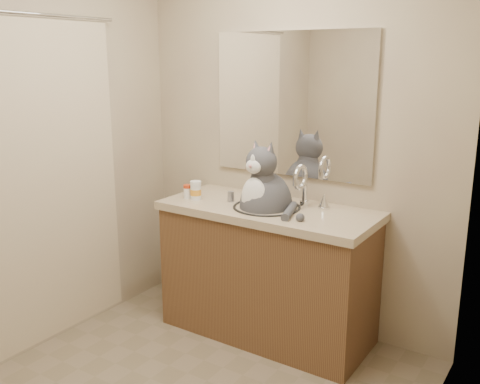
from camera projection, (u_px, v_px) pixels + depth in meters
name	position (u px, v px, depth m)	size (l,w,h in m)	color
room	(161.00, 180.00, 2.41)	(2.22, 2.52, 2.42)	#817159
vanity	(268.00, 269.00, 3.38)	(1.34, 0.59, 1.12)	brown
mirror	(291.00, 105.00, 3.35)	(1.10, 0.02, 0.90)	white
shower_curtain	(37.00, 183.00, 3.09)	(0.02, 1.30, 1.93)	beige
cat	(265.00, 201.00, 3.25)	(0.45, 0.41, 0.63)	#49494F
pill_bottle_redcap	(187.00, 191.00, 3.46)	(0.05, 0.05, 0.09)	white
pill_bottle_orange	(196.00, 191.00, 3.43)	(0.09, 0.09, 0.12)	white
grey_canister	(231.00, 197.00, 3.39)	(0.05, 0.05, 0.07)	gray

